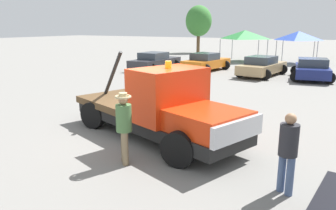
{
  "coord_description": "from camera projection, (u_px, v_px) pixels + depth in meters",
  "views": [
    {
      "loc": [
        5.02,
        -8.13,
        3.31
      ],
      "look_at": [
        0.5,
        0.0,
        1.05
      ],
      "focal_mm": 35.0,
      "sensor_mm": 36.0,
      "label": 1
    }
  ],
  "objects": [
    {
      "name": "parked_car_navy",
      "position": [
        312.0,
        69.0,
        20.55
      ],
      "size": [
        2.92,
        4.47,
        1.34
      ],
      "rotation": [
        0.0,
        0.0,
        1.72
      ],
      "color": "navy",
      "rests_on": "ground"
    },
    {
      "name": "parked_car_orange",
      "position": [
        206.0,
        62.0,
        24.55
      ],
      "size": [
        2.82,
        4.46,
        1.34
      ],
      "rotation": [
        0.0,
        0.0,
        1.41
      ],
      "color": "orange",
      "rests_on": "ground"
    },
    {
      "name": "tree_left",
      "position": [
        199.0,
        21.0,
        40.35
      ],
      "size": [
        3.22,
        3.22,
        5.75
      ],
      "color": "brown",
      "rests_on": "ground"
    },
    {
      "name": "person_at_hood",
      "position": [
        124.0,
        123.0,
        7.85
      ],
      "size": [
        0.39,
        0.39,
        1.78
      ],
      "rotation": [
        0.0,
        0.0,
        0.75
      ],
      "color": "#847051",
      "rests_on": "ground"
    },
    {
      "name": "parked_car_tan",
      "position": [
        262.0,
        66.0,
        21.97
      ],
      "size": [
        2.81,
        4.87,
        1.34
      ],
      "rotation": [
        0.0,
        0.0,
        1.43
      ],
      "color": "tan",
      "rests_on": "ground"
    },
    {
      "name": "canopy_tent_blue",
      "position": [
        298.0,
        36.0,
        28.84
      ],
      "size": [
        3.11,
        3.11,
        2.85
      ],
      "color": "#9E9EA3",
      "rests_on": "ground"
    },
    {
      "name": "person_near_truck",
      "position": [
        288.0,
        148.0,
        6.43
      ],
      "size": [
        0.37,
        0.37,
        1.68
      ],
      "rotation": [
        0.0,
        0.0,
        1.06
      ],
      "color": "#475B84",
      "rests_on": "ground"
    },
    {
      "name": "ground_plane",
      "position": [
        154.0,
        136.0,
        10.05
      ],
      "size": [
        160.0,
        160.0,
        0.0
      ],
      "primitive_type": "plane",
      "color": "gray"
    },
    {
      "name": "parked_car_charcoal",
      "position": [
        155.0,
        61.0,
        25.16
      ],
      "size": [
        2.54,
        4.87,
        1.34
      ],
      "rotation": [
        0.0,
        0.0,
        1.54
      ],
      "color": "#2D2D33",
      "rests_on": "ground"
    },
    {
      "name": "canopy_tent_green",
      "position": [
        245.0,
        35.0,
        30.66
      ],
      "size": [
        3.6,
        3.6,
        2.9
      ],
      "color": "#9E9EA3",
      "rests_on": "ground"
    },
    {
      "name": "tow_truck",
      "position": [
        162.0,
        109.0,
        9.55
      ],
      "size": [
        6.52,
        3.89,
        2.51
      ],
      "rotation": [
        0.0,
        0.0,
        -0.34
      ],
      "color": "black",
      "rests_on": "ground"
    }
  ]
}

